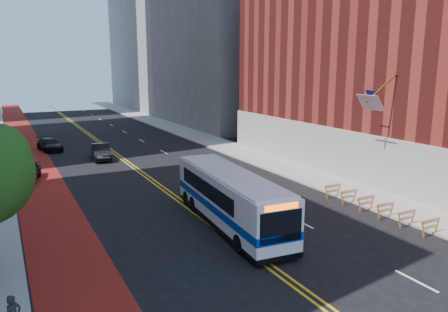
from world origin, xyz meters
TOP-DOWN VIEW (x-y plane):
  - ground at (0.00, 0.00)m, footprint 160.00×160.00m
  - sidewalk_right at (12.00, 30.00)m, footprint 4.00×140.00m
  - bus_lane_paint at (-8.10, 30.00)m, footprint 3.60×140.00m
  - center_line_inner at (-0.18, 30.00)m, footprint 0.14×140.00m
  - center_line_outer at (0.18, 30.00)m, footprint 0.14×140.00m
  - lane_dashes at (4.80, 38.00)m, footprint 0.14×98.20m
  - brick_building at (21.93, 12.00)m, footprint 18.73×36.00m
  - construction_barriers at (9.60, 3.42)m, footprint 1.42×10.91m
  - transit_bus at (0.89, 7.64)m, footprint 3.32×11.50m
  - car_a at (-8.94, 23.58)m, footprint 2.79×4.66m
  - car_b at (-1.89, 29.19)m, footprint 2.06×4.72m
  - car_c at (-5.89, 36.31)m, footprint 2.61×4.80m

SIDE VIEW (x-z plane):
  - ground at x=0.00m, z-range 0.00..0.00m
  - center_line_inner at x=-0.18m, z-range 0.00..0.01m
  - center_line_outer at x=0.18m, z-range 0.00..0.01m
  - bus_lane_paint at x=-8.10m, z-range 0.00..0.01m
  - lane_dashes at x=4.80m, z-range 0.00..0.01m
  - sidewalk_right at x=12.00m, z-range 0.00..0.15m
  - car_c at x=-5.89m, z-range 0.00..1.32m
  - construction_barriers at x=9.60m, z-range 0.17..1.18m
  - car_a at x=-8.94m, z-range 0.00..1.49m
  - car_b at x=-1.89m, z-range 0.00..1.51m
  - transit_bus at x=0.89m, z-range 0.07..3.19m
  - brick_building at x=21.93m, z-range -0.04..21.96m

